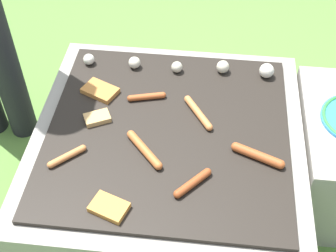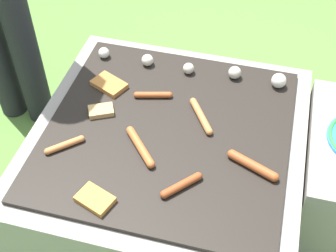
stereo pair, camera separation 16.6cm
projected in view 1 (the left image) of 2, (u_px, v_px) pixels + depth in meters
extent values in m
plane|color=#567F38|center=(168.00, 197.00, 1.98)|extent=(14.00, 14.00, 0.00)
cube|color=gray|center=(168.00, 167.00, 1.83)|extent=(0.98, 0.98, 0.40)
cube|color=black|center=(168.00, 132.00, 1.68)|extent=(0.86, 0.86, 0.02)
cylinder|color=black|center=(3.00, 60.00, 1.95)|extent=(0.12, 0.12, 0.84)
cylinder|color=#C6753D|center=(198.00, 113.00, 1.72)|extent=(0.11, 0.15, 0.03)
sphere|color=#C6753D|center=(209.00, 127.00, 1.67)|extent=(0.03, 0.03, 0.03)
sphere|color=#C6753D|center=(188.00, 99.00, 1.77)|extent=(0.03, 0.03, 0.03)
cylinder|color=#B7602D|center=(144.00, 150.00, 1.59)|extent=(0.13, 0.15, 0.03)
sphere|color=#B7602D|center=(131.00, 134.00, 1.64)|extent=(0.03, 0.03, 0.03)
sphere|color=#B7602D|center=(158.00, 166.00, 1.54)|extent=(0.03, 0.03, 0.03)
cylinder|color=#A34C23|center=(258.00, 155.00, 1.57)|extent=(0.16, 0.09, 0.03)
sphere|color=#A34C23|center=(280.00, 164.00, 1.55)|extent=(0.03, 0.03, 0.03)
sphere|color=#A34C23|center=(236.00, 147.00, 1.60)|extent=(0.03, 0.03, 0.03)
cylinder|color=#C6753D|center=(67.00, 156.00, 1.58)|extent=(0.11, 0.10, 0.02)
sphere|color=#C6753D|center=(83.00, 148.00, 1.60)|extent=(0.02, 0.02, 0.02)
sphere|color=#C6753D|center=(50.00, 165.00, 1.55)|extent=(0.02, 0.02, 0.02)
cylinder|color=#93421E|center=(193.00, 183.00, 1.50)|extent=(0.11, 0.12, 0.03)
sphere|color=#93421E|center=(177.00, 194.00, 1.47)|extent=(0.03, 0.03, 0.03)
sphere|color=#93421E|center=(207.00, 172.00, 1.53)|extent=(0.03, 0.03, 0.03)
cylinder|color=#A34C23|center=(147.00, 97.00, 1.78)|extent=(0.13, 0.06, 0.02)
sphere|color=#A34C23|center=(163.00, 95.00, 1.78)|extent=(0.02, 0.02, 0.02)
sphere|color=#A34C23|center=(130.00, 98.00, 1.77)|extent=(0.02, 0.02, 0.02)
cube|color=#D18438|center=(109.00, 207.00, 1.44)|extent=(0.13, 0.11, 0.02)
cube|color=tan|center=(97.00, 118.00, 1.70)|extent=(0.11, 0.09, 0.02)
cube|color=#B27033|center=(100.00, 91.00, 1.80)|extent=(0.15, 0.13, 0.02)
sphere|color=silver|center=(89.00, 59.00, 1.91)|extent=(0.05, 0.05, 0.05)
sphere|color=beige|center=(134.00, 63.00, 1.90)|extent=(0.05, 0.05, 0.05)
sphere|color=beige|center=(177.00, 67.00, 1.88)|extent=(0.05, 0.05, 0.05)
sphere|color=beige|center=(223.00, 67.00, 1.88)|extent=(0.05, 0.05, 0.05)
sphere|color=silver|center=(267.00, 71.00, 1.86)|extent=(0.06, 0.06, 0.06)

